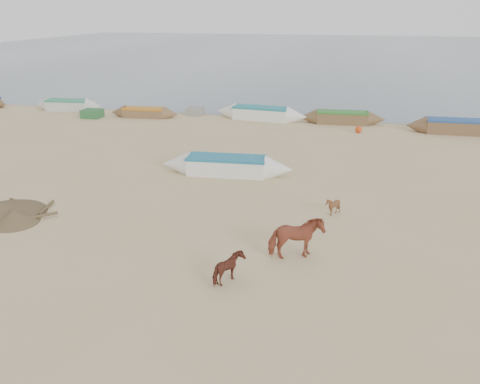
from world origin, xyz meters
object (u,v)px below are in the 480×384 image
at_px(calf_front, 333,206).
at_px(near_canoe, 226,166).
at_px(cow_adult, 296,238).
at_px(calf_right, 229,269).

height_order(calf_front, near_canoe, near_canoe).
bearing_deg(calf_front, near_canoe, -135.89).
xyz_separation_m(calf_front, near_canoe, (-5.37, 3.81, 0.07)).
xyz_separation_m(cow_adult, near_canoe, (-4.33, 7.66, -0.29)).
bearing_deg(near_canoe, cow_adult, -64.70).
height_order(cow_adult, calf_right, cow_adult).
relative_size(calf_front, calf_right, 0.81).
bearing_deg(calf_right, cow_adult, -39.07).
distance_m(calf_front, calf_right, 6.41).
height_order(cow_adult, near_canoe, cow_adult).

